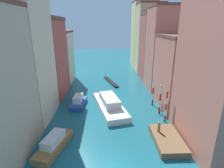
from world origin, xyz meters
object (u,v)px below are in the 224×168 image
person_on_dock (159,127)px  motorboat_1 (78,102)px  waterfront_dock (167,139)px  mooring_pole_0 (166,106)px  motorboat_0 (54,144)px  mooring_pole_1 (160,99)px  vaporetto_white (110,104)px  gondola_black (111,82)px  mooring_pole_2 (153,93)px

person_on_dock → motorboat_1: person_on_dock is taller
waterfront_dock → mooring_pole_0: 5.75m
waterfront_dock → motorboat_0: size_ratio=0.94×
waterfront_dock → mooring_pole_0: (1.31, 5.13, 2.25)m
person_on_dock → motorboat_0: person_on_dock is taller
person_on_dock → mooring_pole_1: bearing=73.0°
waterfront_dock → mooring_pole_1: size_ratio=1.23×
vaporetto_white → motorboat_1: (-5.80, 1.59, -0.15)m
mooring_pole_1 → gondola_black: bearing=113.4°
mooring_pole_1 → mooring_pole_2: (-0.32, 3.38, -0.09)m
mooring_pole_1 → gondola_black: size_ratio=0.56×
waterfront_dock → person_on_dock: size_ratio=4.14×
vaporetto_white → motorboat_0: (-6.99, -10.77, -0.17)m
person_on_dock → mooring_pole_0: bearing=61.7°
mooring_pole_0 → motorboat_1: size_ratio=0.92×
vaporetto_white → motorboat_0: 12.84m
gondola_black → motorboat_0: size_ratio=1.38×
vaporetto_white → motorboat_1: bearing=164.7°
mooring_pole_0 → motorboat_0: (-15.45, -5.93, -1.94)m
vaporetto_white → motorboat_1: size_ratio=2.16×
vaporetto_white → motorboat_1: vaporetto_white is taller
mooring_pole_1 → waterfront_dock: bearing=-98.8°
person_on_dock → gondola_black: 25.14m
mooring_pole_2 → motorboat_1: (-13.85, 0.33, -1.78)m
waterfront_dock → mooring_pole_2: bearing=85.4°
mooring_pole_1 → motorboat_0: (-15.36, -8.64, -1.89)m
waterfront_dock → motorboat_0: 14.17m
mooring_pole_0 → mooring_pole_2: bearing=93.9°
mooring_pole_0 → gondola_black: mooring_pole_0 is taller
waterfront_dock → gondola_black: 26.44m
mooring_pole_0 → mooring_pole_1: (-0.09, 2.72, -0.04)m
person_on_dock → gondola_black: (-5.68, 24.45, -1.31)m
person_on_dock → motorboat_0: 13.49m
mooring_pole_0 → vaporetto_white: 9.91m
person_on_dock → vaporetto_white: bearing=125.8°
waterfront_dock → vaporetto_white: (-7.15, 9.97, 0.48)m
waterfront_dock → motorboat_0: motorboat_0 is taller
vaporetto_white → motorboat_0: size_ratio=1.85×
mooring_pole_0 → motorboat_0: mooring_pole_0 is taller
person_on_dock → vaporetto_white: vaporetto_white is taller
mooring_pole_2 → mooring_pole_0: bearing=-86.1°
mooring_pole_2 → motorboat_1: bearing=178.6°
gondola_black → person_on_dock: bearing=-76.9°
mooring_pole_0 → mooring_pole_1: mooring_pole_0 is taller
person_on_dock → mooring_pole_2: 10.24m
gondola_black → mooring_pole_2: bearing=-62.8°
mooring_pole_0 → motorboat_0: bearing=-159.0°
mooring_pole_1 → vaporetto_white: 8.81m
mooring_pole_0 → gondola_black: 22.08m
vaporetto_white → motorboat_0: vaporetto_white is taller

